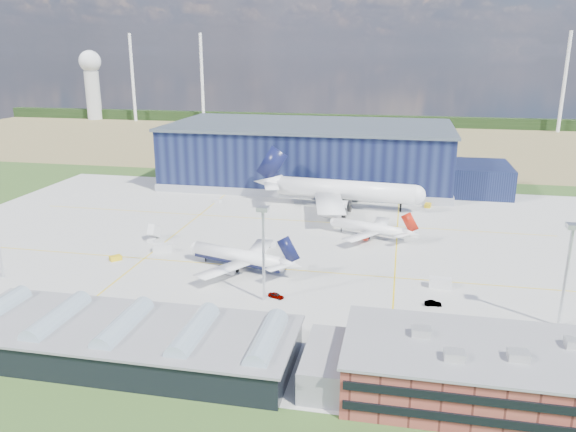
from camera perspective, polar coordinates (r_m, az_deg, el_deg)
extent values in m
plane|color=#27481B|center=(163.50, -3.32, -3.88)|extent=(600.00, 600.00, 0.00)
cube|color=#969691|center=(172.59, -2.47, -2.74)|extent=(220.00, 160.00, 0.06)
cube|color=yellow|center=(154.47, -4.27, -5.11)|extent=(180.00, 0.40, 0.02)
cube|color=yellow|center=(195.73, -0.71, -0.37)|extent=(180.00, 0.40, 0.02)
cube|color=yellow|center=(181.88, -11.69, -2.05)|extent=(0.40, 120.00, 0.02)
cube|color=yellow|center=(167.89, 10.92, -3.58)|extent=(0.40, 120.00, 0.02)
cube|color=olive|center=(374.52, 5.36, 7.68)|extent=(600.00, 220.00, 0.01)
cube|color=black|center=(452.89, 6.52, 9.67)|extent=(600.00, 8.00, 8.00)
cylinder|color=white|center=(490.63, -15.51, 13.35)|extent=(2.40, 2.40, 70.00)
cylinder|color=white|center=(466.82, -8.73, 13.61)|extent=(2.40, 2.40, 70.00)
cylinder|color=white|center=(452.17, 26.27, 12.07)|extent=(2.40, 2.40, 70.00)
cylinder|color=silver|center=(514.97, -19.18, 11.49)|extent=(12.00, 12.00, 40.00)
sphere|color=white|center=(513.73, -19.48, 14.59)|extent=(18.00, 18.00, 18.00)
cube|color=black|center=(250.24, 2.22, 6.27)|extent=(120.00, 60.00, 25.00)
cube|color=gray|center=(252.39, 2.19, 3.83)|extent=(121.00, 61.00, 3.20)
cube|color=#48525B|center=(248.27, 2.25, 9.22)|extent=(122.00, 62.00, 1.20)
cube|color=black|center=(245.49, 18.85, 3.64)|extent=(24.00, 30.00, 12.00)
cube|color=brown|center=(103.48, 18.91, -14.86)|extent=(45.00, 22.00, 9.00)
cube|color=slate|center=(101.19, 19.16, -12.57)|extent=(46.00, 23.00, 0.50)
cube|color=black|center=(94.98, 19.64, -19.10)|extent=(44.00, 0.40, 1.40)
cube|color=black|center=(93.04, 19.85, -17.34)|extent=(44.00, 0.40, 1.40)
cube|color=black|center=(113.86, 18.17, -12.61)|extent=(44.00, 0.40, 1.40)
cube|color=black|center=(112.25, 18.33, -11.04)|extent=(44.00, 0.40, 1.40)
cube|color=beige|center=(101.53, 13.37, -11.38)|extent=(3.20, 2.60, 1.60)
cube|color=beige|center=(99.05, 22.35, -13.00)|extent=(3.20, 2.60, 1.60)
cube|color=beige|center=(106.62, 27.16, -11.46)|extent=(3.20, 2.60, 1.60)
cube|color=beige|center=(95.78, 16.53, -13.44)|extent=(3.20, 2.60, 1.60)
cube|color=black|center=(114.61, -16.21, -12.23)|extent=(65.00, 22.00, 6.00)
cube|color=slate|center=(113.14, -16.34, -10.80)|extent=(66.00, 23.00, 0.50)
cube|color=slate|center=(103.63, 4.53, -14.84)|extent=(10.00, 18.00, 6.00)
cylinder|color=#97ADBB|center=(119.89, -22.37, -9.71)|extent=(4.40, 18.00, 4.40)
cylinder|color=#97ADBB|center=(113.05, -16.35, -10.71)|extent=(4.40, 18.00, 4.40)
cylinder|color=#97ADBB|center=(107.60, -9.59, -11.70)|extent=(4.40, 18.00, 4.40)
cylinder|color=#97ADBB|center=(103.77, -2.17, -12.58)|extent=(4.40, 18.00, 4.40)
cylinder|color=silver|center=(130.09, -2.50, -4.15)|extent=(0.70, 0.70, 22.00)
cube|color=silver|center=(126.50, -2.56, 0.73)|extent=(2.60, 2.60, 1.00)
cylinder|color=silver|center=(131.36, 26.35, -5.73)|extent=(0.70, 0.70, 22.00)
cube|color=silver|center=(127.81, 27.00, -0.93)|extent=(2.60, 2.60, 1.00)
cube|color=yellow|center=(138.92, -19.16, -8.29)|extent=(2.95, 4.04, 1.52)
cube|color=yellow|center=(165.47, -17.12, -4.11)|extent=(3.67, 3.73, 1.36)
cube|color=silver|center=(168.63, -12.59, -3.18)|extent=(6.00, 3.77, 2.43)
cube|color=silver|center=(182.89, 12.79, -1.81)|extent=(2.44, 3.40, 1.39)
cube|color=silver|center=(169.37, -2.04, -2.74)|extent=(5.01, 4.42, 2.12)
cube|color=yellow|center=(217.64, 14.02, 1.05)|extent=(2.79, 3.78, 1.50)
cube|color=silver|center=(219.09, -7.18, 1.52)|extent=(3.88, 3.12, 1.46)
cube|color=silver|center=(145.35, 15.21, -6.58)|extent=(5.54, 2.91, 2.59)
cube|color=silver|center=(179.97, -13.39, -1.80)|extent=(2.30, 5.47, 3.46)
imported|color=#99999E|center=(135.03, -1.23, -8.08)|extent=(4.25, 2.87, 1.34)
imported|color=#99999E|center=(135.36, 14.52, -8.59)|extent=(4.01, 1.73, 1.28)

